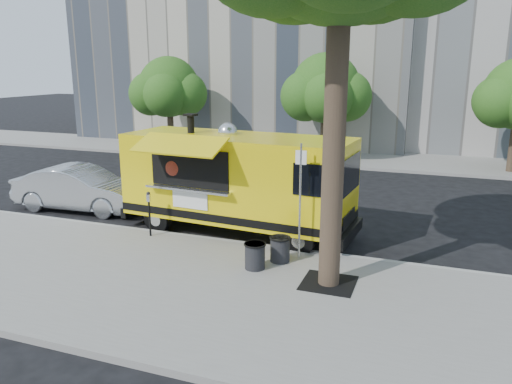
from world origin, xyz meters
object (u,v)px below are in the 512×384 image
sign_post (300,195)px  trash_bin_left (255,255)px  far_tree_a (169,87)px  far_tree_b (326,88)px  sedan (81,189)px  trash_bin_right (280,248)px  parking_meter (149,208)px  food_truck (236,180)px

sign_post → trash_bin_left: size_ratio=4.62×
far_tree_a → far_tree_b: far_tree_b is taller
sedan → trash_bin_left: sedan is taller
sign_post → trash_bin_right: bearing=-138.1°
parking_meter → trash_bin_right: 4.22m
sign_post → food_truck: food_truck is taller
food_truck → trash_bin_right: food_truck is taller
far_tree_a → parking_meter: 15.59m
trash_bin_right → food_truck: bearing=134.6°
far_tree_b → sign_post: bearing=-79.9°
far_tree_b → trash_bin_left: size_ratio=8.48×
far_tree_a → trash_bin_left: 18.61m
sign_post → trash_bin_left: bearing=-129.6°
parking_meter → sign_post: bearing=-2.5°
far_tree_b → sedan: bearing=-116.4°
parking_meter → trash_bin_right: (4.15, -0.56, -0.49)m
trash_bin_left → trash_bin_right: trash_bin_left is taller
far_tree_a → trash_bin_right: size_ratio=8.31×
far_tree_a → sedan: bearing=-75.6°
parking_meter → sedan: sedan is taller
parking_meter → trash_bin_left: size_ratio=2.06×
far_tree_a → far_tree_b: (9.00, 0.40, 0.06)m
sedan → parking_meter: bearing=-119.3°
far_tree_a → sign_post: (11.55, -13.85, -1.93)m
far_tree_a → sign_post: bearing=-50.2°
far_tree_a → far_tree_b: bearing=2.5°
far_tree_a → trash_bin_right: 18.36m
far_tree_b → trash_bin_right: far_tree_b is taller
sedan → trash_bin_left: 8.34m
far_tree_a → trash_bin_left: far_tree_a is taller
sedan → far_tree_a: bearing=10.9°
sign_post → food_truck: size_ratio=0.41×
far_tree_b → trash_bin_right: 15.14m
sign_post → parking_meter: (-4.55, 0.20, -0.87)m
parking_meter → far_tree_b: bearing=81.9°
sign_post → trash_bin_right: sign_post is taller
sign_post → far_tree_a: bearing=129.8°
parking_meter → trash_bin_right: size_ratio=2.07×
sedan → trash_bin_right: bearing=-110.5°
sign_post → trash_bin_right: size_ratio=4.65×
far_tree_b → food_truck: 12.71m
sign_post → food_truck: bearing=144.9°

